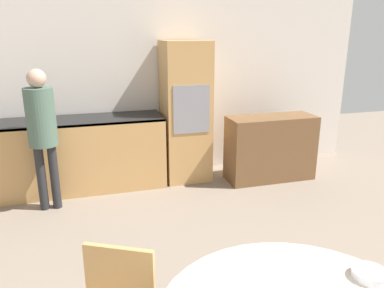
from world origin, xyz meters
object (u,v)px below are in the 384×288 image
(oven_unit, at_px, (185,112))
(sideboard, at_px, (270,148))
(person_standing, at_px, (42,125))
(bowl_near, at_px, (370,274))

(oven_unit, distance_m, sideboard, 1.23)
(oven_unit, distance_m, person_standing, 1.79)
(sideboard, bearing_deg, oven_unit, 161.29)
(sideboard, relative_size, person_standing, 0.75)
(oven_unit, xyz_separation_m, bowl_near, (0.05, -3.35, -0.16))
(sideboard, xyz_separation_m, bowl_near, (-1.03, -2.99, 0.32))
(bowl_near, bearing_deg, sideboard, 71.05)
(person_standing, relative_size, bowl_near, 8.86)
(person_standing, bearing_deg, bowl_near, -58.23)
(oven_unit, bearing_deg, bowl_near, -89.16)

